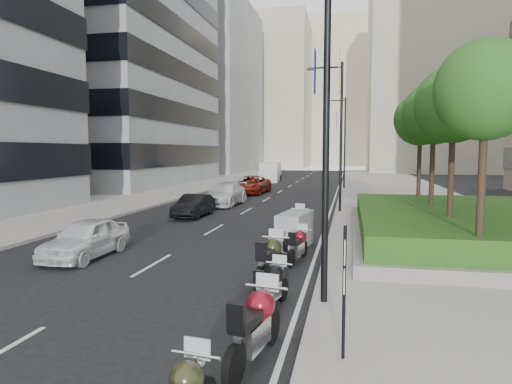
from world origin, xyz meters
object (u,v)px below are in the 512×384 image
(lamp_post_0, at_px, (320,95))
(lamp_post_2, at_px, (343,138))
(motorcycle_5, at_px, (295,230))
(motorcycle_2, at_px, (271,287))
(motorcycle_6, at_px, (297,222))
(car_b, at_px, (194,206))
(lamp_post_1, at_px, (339,129))
(car_d, at_px, (251,185))
(car_a, at_px, (86,238))
(motorcycle_3, at_px, (270,260))
(car_c, at_px, (225,194))
(motorcycle_4, at_px, (298,245))
(parking_sign, at_px, (344,285))
(delivery_van, at_px, (270,173))
(motorcycle_1, at_px, (255,326))

(lamp_post_0, height_order, lamp_post_2, same)
(lamp_post_0, relative_size, motorcycle_5, 3.73)
(motorcycle_2, xyz_separation_m, motorcycle_6, (-0.47, 9.35, 0.09))
(motorcycle_5, height_order, car_b, motorcycle_5)
(lamp_post_1, height_order, motorcycle_2, lamp_post_1)
(car_d, bearing_deg, car_a, -88.29)
(lamp_post_2, height_order, motorcycle_3, lamp_post_2)
(lamp_post_1, xyz_separation_m, car_c, (-7.81, 2.65, -4.30))
(lamp_post_2, xyz_separation_m, car_a, (-8.41, -31.46, -4.37))
(motorcycle_4, xyz_separation_m, car_b, (-7.04, 9.39, 0.09))
(motorcycle_5, bearing_deg, car_b, 52.01)
(motorcycle_2, relative_size, motorcycle_4, 0.98)
(parking_sign, bearing_deg, motorcycle_4, 102.30)
(lamp_post_2, height_order, motorcycle_5, lamp_post_2)
(lamp_post_0, distance_m, car_b, 16.58)
(delivery_van, bearing_deg, lamp_post_2, -51.18)
(motorcycle_6, height_order, delivery_van, delivery_van)
(motorcycle_4, xyz_separation_m, delivery_van, (-7.97, 40.25, 0.54))
(car_a, bearing_deg, motorcycle_1, -41.26)
(motorcycle_2, xyz_separation_m, delivery_van, (-7.88, 45.10, 0.55))
(car_a, xyz_separation_m, delivery_van, (-0.53, 41.15, 0.41))
(car_b, xyz_separation_m, car_c, (0.20, 5.82, 0.12))
(car_c, bearing_deg, parking_sign, -67.16)
(motorcycle_5, bearing_deg, lamp_post_1, 2.04)
(parking_sign, distance_m, car_d, 32.65)
(car_a, bearing_deg, lamp_post_2, 75.33)
(motorcycle_2, height_order, motorcycle_4, motorcycle_4)
(lamp_post_1, bearing_deg, motorcycle_5, -97.33)
(lamp_post_0, bearing_deg, parking_sign, -77.67)
(motorcycle_5, bearing_deg, car_c, 35.73)
(motorcycle_3, relative_size, car_d, 0.44)
(lamp_post_2, distance_m, motorcycle_2, 35.71)
(motorcycle_1, xyz_separation_m, car_d, (-6.98, 31.65, 0.13))
(motorcycle_5, height_order, car_d, car_d)
(motorcycle_4, xyz_separation_m, car_d, (-6.90, 24.07, 0.24))
(car_a, height_order, delivery_van, delivery_van)
(motorcycle_5, distance_m, delivery_van, 38.86)
(motorcycle_1, relative_size, car_b, 0.63)
(motorcycle_5, bearing_deg, car_d, 25.95)
(car_c, bearing_deg, motorcycle_5, -61.30)
(motorcycle_5, height_order, motorcycle_6, motorcycle_5)
(parking_sign, bearing_deg, lamp_post_1, 91.88)
(motorcycle_2, relative_size, motorcycle_5, 0.85)
(motorcycle_4, distance_m, car_d, 25.04)
(motorcycle_1, bearing_deg, motorcycle_2, 13.46)
(parking_sign, relative_size, motorcycle_1, 1.01)
(parking_sign, height_order, delivery_van, parking_sign)
(motorcycle_4, bearing_deg, lamp_post_1, 5.76)
(delivery_van, bearing_deg, motorcycle_5, -82.59)
(car_a, relative_size, delivery_van, 0.71)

